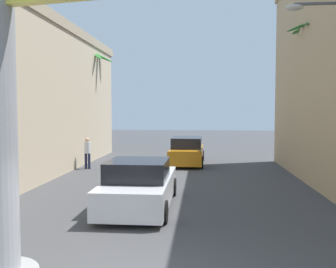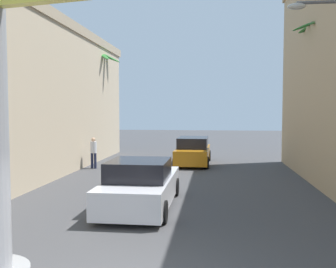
% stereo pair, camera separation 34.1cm
% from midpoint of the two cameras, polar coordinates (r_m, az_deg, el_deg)
% --- Properties ---
extents(ground_plane, '(86.85, 86.85, 0.00)m').
position_cam_midpoint_polar(ground_plane, '(16.11, 2.89, -7.51)').
color(ground_plane, '#424244').
extents(car_lead, '(2.09, 4.84, 1.56)m').
position_cam_midpoint_polar(car_lead, '(12.08, -3.36, -7.85)').
color(car_lead, black).
rests_on(car_lead, ground).
extents(car_far, '(2.01, 4.57, 1.56)m').
position_cam_midpoint_polar(car_far, '(21.74, 4.29, -2.66)').
color(car_far, black).
rests_on(car_far, ground).
extents(palm_tree_far_left, '(2.80, 2.83, 6.88)m').
position_cam_midpoint_polar(palm_tree_far_left, '(24.74, -9.93, 7.36)').
color(palm_tree_far_left, brown).
rests_on(palm_tree_far_left, ground).
extents(palm_tree_mid_right, '(2.77, 2.45, 7.16)m').
position_cam_midpoint_polar(palm_tree_mid_right, '(17.89, 22.61, 8.53)').
color(palm_tree_mid_right, brown).
rests_on(palm_tree_mid_right, ground).
extents(pedestrian_far_left, '(0.42, 0.42, 1.66)m').
position_cam_midpoint_polar(pedestrian_far_left, '(20.39, -10.82, -2.48)').
color(pedestrian_far_left, '#1E233F').
rests_on(pedestrian_far_left, ground).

